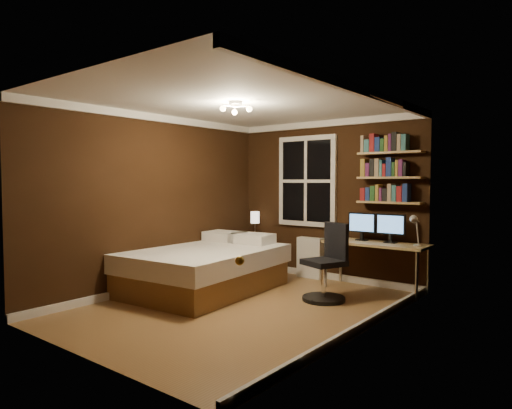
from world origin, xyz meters
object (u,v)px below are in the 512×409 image
Objects in this scene: bedside_lamp at (255,224)px; monitor_left at (362,227)px; monitor_right at (391,228)px; office_chair at (327,271)px; radiator at (310,258)px; desk_lamp at (415,230)px; desk at (375,247)px; nightstand at (255,254)px; bed at (205,268)px.

monitor_left is at bearing 0.90° from bedside_lamp.
office_chair is (-0.47, -0.95, -0.51)m from monitor_right.
desk_lamp is at bearing -8.09° from radiator.
monitor_left is 0.41× the size of office_chair.
desk is 3.48× the size of monitor_right.
monitor_left and monitor_right have the same top height.
bedside_lamp is at bearing 0.00° from nightstand.
nightstand is 2.13m from office_chair.
radiator is at bearing 173.65° from monitor_left.
monitor_right is at bearing -4.35° from radiator.
monitor_left is (1.65, 1.55, 0.57)m from bed.
bedside_lamp is 2.39m from monitor_right.
nightstand is at bearing 0.00° from bedside_lamp.
nightstand is 1.43× the size of monitor_right.
desk is (1.89, 1.48, 0.31)m from bed.
desk_lamp is (0.83, -0.15, 0.02)m from monitor_left.
bed is 3.62× the size of radiator.
monitor_right is (2.39, 0.03, 0.59)m from nightstand.
monitor_left reaches higher than office_chair.
nightstand is 2.23m from desk.
monitor_right is 0.41× the size of office_chair.
bed is 1.72m from office_chair.
bedside_lamp is 0.67× the size of radiator.
monitor_left is 1.07m from office_chair.
desk is at bearing -159.07° from monitor_right.
monitor_right reaches higher than desk.
monitor_right is (2.39, 0.03, 0.08)m from bedside_lamp.
office_chair is at bearing -116.51° from monitor_right.
desk reaches higher than radiator.
bedside_lamp is at bearing -179.10° from monitor_left.
bed is at bearing -150.43° from desk_lamp.
bedside_lamp is 0.99× the size of desk_lamp.
monitor_left is (1.96, 0.03, 0.59)m from nightstand.
monitor_right is 0.42m from desk_lamp.
radiator is at bearing 7.47° from bedside_lamp.
office_chair is (1.61, 0.61, 0.06)m from bed.
monitor_right is (0.19, 0.07, 0.26)m from desk.
bed is 2.66m from monitor_right.
desk_lamp is (2.48, 1.41, 0.59)m from bed.
office_chair is (-0.87, -0.80, -0.52)m from desk_lamp.
radiator is 1.47× the size of desk_lamp.
desk_lamp reaches higher than office_chair.
desk_lamp reaches higher than desk.
bedside_lamp reaches higher than bed.
monitor_left reaches higher than desk.
monitor_left reaches higher than nightstand.
monitor_right is at bearing 31.69° from bed.
radiator is at bearing 152.09° from office_chair.
monitor_right is (1.37, -0.10, 0.57)m from radiator.
radiator is 1.55× the size of monitor_left.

